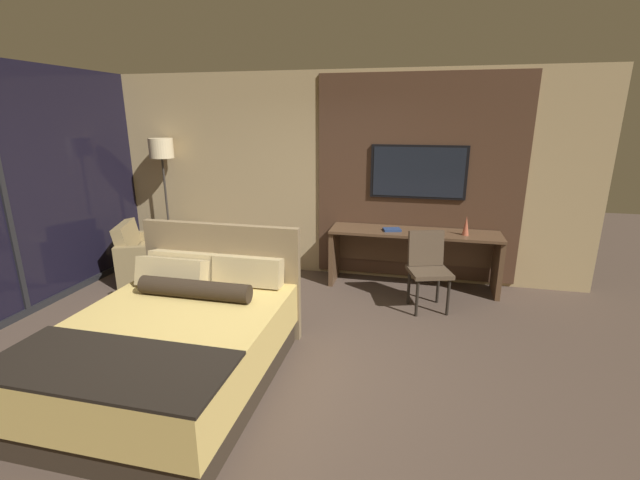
{
  "coord_description": "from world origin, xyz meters",
  "views": [
    {
      "loc": [
        1.34,
        -3.24,
        2.21
      ],
      "look_at": [
        0.36,
        0.96,
        0.96
      ],
      "focal_mm": 24.0,
      "sensor_mm": 36.0,
      "label": 1
    }
  ],
  "objects_px": {
    "tv": "(418,172)",
    "book": "(392,230)",
    "bed": "(175,343)",
    "desk": "(413,248)",
    "desk_chair": "(428,263)",
    "armchair_by_window": "(153,259)",
    "floor_lamp": "(162,159)",
    "vase_tall": "(466,226)"
  },
  "relations": [
    {
      "from": "floor_lamp",
      "to": "vase_tall",
      "type": "relative_size",
      "value": 7.93
    },
    {
      "from": "bed",
      "to": "desk",
      "type": "bearing_deg",
      "value": 54.28
    },
    {
      "from": "tv",
      "to": "floor_lamp",
      "type": "relative_size",
      "value": 0.65
    },
    {
      "from": "tv",
      "to": "bed",
      "type": "bearing_deg",
      "value": -123.65
    },
    {
      "from": "desk",
      "to": "floor_lamp",
      "type": "xyz_separation_m",
      "value": [
        -3.62,
        0.03,
        1.07
      ]
    },
    {
      "from": "vase_tall",
      "to": "book",
      "type": "bearing_deg",
      "value": 179.74
    },
    {
      "from": "desk_chair",
      "to": "book",
      "type": "bearing_deg",
      "value": 113.53
    },
    {
      "from": "floor_lamp",
      "to": "book",
      "type": "distance_m",
      "value": 3.44
    },
    {
      "from": "tv",
      "to": "desk_chair",
      "type": "bearing_deg",
      "value": -78.17
    },
    {
      "from": "desk",
      "to": "floor_lamp",
      "type": "relative_size",
      "value": 1.14
    },
    {
      "from": "tv",
      "to": "armchair_by_window",
      "type": "xyz_separation_m",
      "value": [
        -3.55,
        -0.74,
        -1.23
      ]
    },
    {
      "from": "bed",
      "to": "tv",
      "type": "xyz_separation_m",
      "value": [
        1.92,
        2.88,
        1.15
      ]
    },
    {
      "from": "desk",
      "to": "desk_chair",
      "type": "height_order",
      "value": "desk_chair"
    },
    {
      "from": "desk_chair",
      "to": "book",
      "type": "height_order",
      "value": "desk_chair"
    },
    {
      "from": "bed",
      "to": "tv",
      "type": "distance_m",
      "value": 3.65
    },
    {
      "from": "desk",
      "to": "desk_chair",
      "type": "relative_size",
      "value": 2.38
    },
    {
      "from": "vase_tall",
      "to": "bed",
      "type": "bearing_deg",
      "value": -134.65
    },
    {
      "from": "desk",
      "to": "armchair_by_window",
      "type": "bearing_deg",
      "value": -171.56
    },
    {
      "from": "floor_lamp",
      "to": "vase_tall",
      "type": "xyz_separation_m",
      "value": [
        4.25,
        -0.13,
        -0.72
      ]
    },
    {
      "from": "desk_chair",
      "to": "desk",
      "type": "bearing_deg",
      "value": 88.58
    },
    {
      "from": "bed",
      "to": "vase_tall",
      "type": "distance_m",
      "value": 3.66
    },
    {
      "from": "bed",
      "to": "floor_lamp",
      "type": "bearing_deg",
      "value": 122.2
    },
    {
      "from": "tv",
      "to": "desk_chair",
      "type": "distance_m",
      "value": 1.29
    },
    {
      "from": "armchair_by_window",
      "to": "book",
      "type": "xyz_separation_m",
      "value": [
        3.27,
        0.44,
        0.51
      ]
    },
    {
      "from": "armchair_by_window",
      "to": "book",
      "type": "bearing_deg",
      "value": -103.95
    },
    {
      "from": "tv",
      "to": "vase_tall",
      "type": "bearing_deg",
      "value": -26.2
    },
    {
      "from": "book",
      "to": "bed",
      "type": "bearing_deg",
      "value": -122.34
    },
    {
      "from": "armchair_by_window",
      "to": "tv",
      "type": "bearing_deg",
      "value": -99.8
    },
    {
      "from": "tv",
      "to": "floor_lamp",
      "type": "distance_m",
      "value": 3.63
    },
    {
      "from": "bed",
      "to": "desk_chair",
      "type": "bearing_deg",
      "value": 44.24
    },
    {
      "from": "desk",
      "to": "desk_chair",
      "type": "xyz_separation_m",
      "value": [
        0.18,
        -0.63,
        0.01
      ]
    },
    {
      "from": "bed",
      "to": "floor_lamp",
      "type": "height_order",
      "value": "floor_lamp"
    },
    {
      "from": "bed",
      "to": "desk_chair",
      "type": "distance_m",
      "value": 2.93
    },
    {
      "from": "desk",
      "to": "tv",
      "type": "height_order",
      "value": "tv"
    },
    {
      "from": "vase_tall",
      "to": "desk_chair",
      "type": "bearing_deg",
      "value": -130.0
    },
    {
      "from": "vase_tall",
      "to": "floor_lamp",
      "type": "bearing_deg",
      "value": 178.28
    },
    {
      "from": "book",
      "to": "desk",
      "type": "bearing_deg",
      "value": 17.33
    },
    {
      "from": "desk",
      "to": "desk_chair",
      "type": "bearing_deg",
      "value": -74.3
    },
    {
      "from": "tv",
      "to": "desk_chair",
      "type": "xyz_separation_m",
      "value": [
        0.18,
        -0.84,
        -0.96
      ]
    },
    {
      "from": "desk_chair",
      "to": "vase_tall",
      "type": "xyz_separation_m",
      "value": [
        0.45,
        0.53,
        0.34
      ]
    },
    {
      "from": "desk",
      "to": "armchair_by_window",
      "type": "xyz_separation_m",
      "value": [
        -3.55,
        -0.53,
        -0.26
      ]
    },
    {
      "from": "tv",
      "to": "book",
      "type": "xyz_separation_m",
      "value": [
        -0.29,
        -0.3,
        -0.72
      ]
    }
  ]
}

